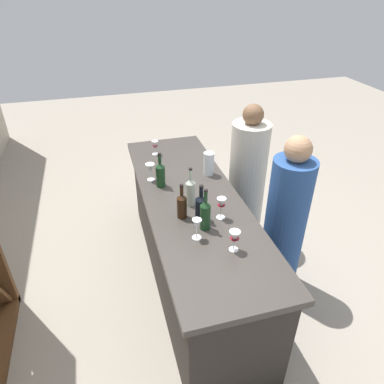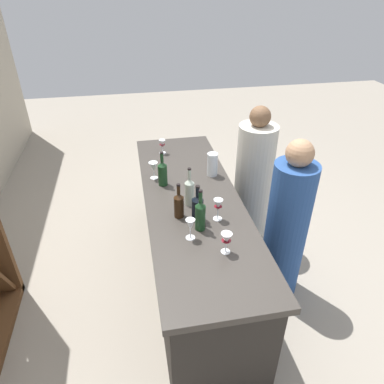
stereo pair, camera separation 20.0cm
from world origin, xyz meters
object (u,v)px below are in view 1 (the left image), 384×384
Objects in this scene: wine_bottle_second_left_near_black at (201,207)px; wine_bottle_center_amber_brown at (182,205)px; wine_bottle_second_right_clear_pale at (191,191)px; wine_glass_near_right at (197,225)px; wine_glass_near_left at (221,204)px; wine_glass_far_center at (150,169)px; wine_glass_far_left at (155,146)px; person_center_guest at (285,223)px; wine_bottle_rightmost_olive_green at (160,174)px; wine_glass_near_center at (235,238)px; water_pitcher at (209,164)px; wine_bottle_leftmost_olive_green at (205,214)px; person_left_guest at (247,181)px.

wine_bottle_second_left_near_black reaches higher than wine_bottle_center_amber_brown.
wine_bottle_second_right_clear_pale is 2.05× the size of wine_glass_near_right.
wine_glass_near_left is 0.79m from wine_glass_far_center.
person_center_guest is (-1.08, -0.87, -0.33)m from wine_glass_far_left.
wine_bottle_rightmost_olive_green reaches higher than wine_glass_far_left.
wine_glass_near_center is (-0.35, 0.04, -0.02)m from wine_glass_near_left.
wine_bottle_center_amber_brown is 0.68m from water_pitcher.
wine_bottle_leftmost_olive_green is at bearing -176.72° from wine_bottle_second_right_clear_pale.
wine_bottle_leftmost_olive_green is 1.20m from person_left_guest.
person_left_guest is (0.58, -0.74, -0.36)m from wine_bottle_second_right_clear_pale.
water_pitcher reaches higher than wine_glass_far_left.
wine_bottle_second_right_clear_pale is 0.51m from wine_glass_far_center.
wine_bottle_second_left_near_black is at bearing 157.47° from water_pitcher.
person_center_guest reaches higher than wine_bottle_leftmost_olive_green.
wine_bottle_leftmost_olive_green is 0.12m from wine_glass_near_right.
wine_bottle_center_amber_brown is 0.18m from wine_bottle_second_right_clear_pale.
wine_glass_near_center reaches higher than wine_glass_far_left.
person_left_guest reaches higher than water_pitcher.
wine_bottle_second_left_near_black is 0.70m from wine_glass_far_center.
wine_glass_far_center is (0.68, 0.40, -0.01)m from wine_glass_near_left.
wine_bottle_leftmost_olive_green is at bearing 38.99° from person_left_guest.
wine_bottle_rightmost_olive_green is at bearing 30.71° from wine_glass_near_left.
wine_glass_near_center is 0.98× the size of wine_glass_near_right.
wine_glass_far_center is at bearing 12.10° from wine_bottle_center_amber_brown.
wine_glass_far_center is at bearing -21.43° from person_center_guest.
wine_bottle_second_left_near_black is at bearing 13.99° from person_center_guest.
wine_glass_near_center is (-0.44, -0.23, -0.00)m from wine_bottle_center_amber_brown.
wine_glass_near_left is (-0.09, -0.27, 0.01)m from wine_bottle_center_amber_brown.
wine_bottle_second_left_near_black is 0.15m from wine_glass_near_left.
wine_glass_far_left is (1.51, 0.23, -0.01)m from wine_glass_near_center.
wine_bottle_second_right_clear_pale reaches higher than wine_glass_near_left.
wine_glass_near_left is at bearing -149.77° from wine_glass_far_center.
wine_bottle_second_left_near_black is 0.91× the size of wine_bottle_second_right_clear_pale.
wine_bottle_leftmost_olive_green reaches higher than wine_glass_near_left.
wine_glass_near_center is at bearing -152.05° from wine_bottle_center_amber_brown.
wine_bottle_leftmost_olive_green is 1.15× the size of wine_bottle_center_amber_brown.
wine_bottle_rightmost_olive_green is at bearing 100.83° from water_pitcher.
wine_glass_far_left is at bearing -35.08° from person_left_guest.
wine_glass_near_center is at bearing -167.45° from wine_bottle_second_right_clear_pale.
wine_glass_near_center is at bearing -163.90° from wine_bottle_second_left_near_black.
wine_bottle_center_amber_brown is (0.06, 0.12, -0.00)m from wine_bottle_second_left_near_black.
wine_glass_near_center is 0.27m from wine_glass_near_right.
wine_bottle_second_right_clear_pale reaches higher than wine_bottle_center_amber_brown.
wine_glass_far_left is 0.68× the size of water_pitcher.
wine_bottle_rightmost_olive_green is at bearing 7.55° from wine_bottle_center_amber_brown.
water_pitcher is at bearing -33.81° from wine_bottle_second_right_clear_pale.
wine_glass_near_left is at bearing 42.48° from person_left_guest.
water_pitcher is 0.60m from person_left_guest.
wine_bottle_second_left_near_black is 0.21m from wine_bottle_second_right_clear_pale.
wine_glass_near_center is 1.35m from person_left_guest.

